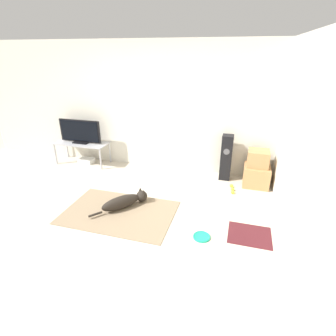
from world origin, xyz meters
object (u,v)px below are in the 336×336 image
(cardboard_box_upper, at_px, (258,158))
(tennis_ball_near_speaker, at_px, (231,186))
(cardboard_box_lower, at_px, (256,176))
(tv_stand, at_px, (82,145))
(tv, at_px, (80,132))
(tennis_ball_by_boxes, at_px, (232,189))
(floor_speaker, at_px, (226,158))
(tennis_ball_loose_on_carpet, at_px, (233,192))
(dog, at_px, (126,201))
(game_console, at_px, (87,160))
(frisbee, at_px, (202,237))

(cardboard_box_upper, height_order, tennis_ball_near_speaker, cardboard_box_upper)
(cardboard_box_lower, relative_size, tv_stand, 0.40)
(tv, xyz_separation_m, tennis_ball_by_boxes, (3.32, -0.41, -0.70))
(tv, bearing_deg, tennis_ball_by_boxes, -7.05)
(floor_speaker, height_order, tv, tv)
(tv_stand, bearing_deg, cardboard_box_lower, -0.89)
(cardboard_box_lower, relative_size, tv, 0.49)
(tv, bearing_deg, floor_speaker, 1.16)
(cardboard_box_upper, relative_size, tennis_ball_near_speaker, 5.67)
(tennis_ball_loose_on_carpet, bearing_deg, cardboard_box_lower, 49.86)
(tv, bearing_deg, dog, -40.70)
(floor_speaker, bearing_deg, cardboard_box_lower, -11.96)
(dog, bearing_deg, game_console, 137.88)
(floor_speaker, xyz_separation_m, tv, (-3.14, -0.06, 0.28))
(floor_speaker, bearing_deg, cardboard_box_upper, -10.46)
(tennis_ball_by_boxes, distance_m, tennis_ball_near_speaker, 0.13)
(cardboard_box_upper, xyz_separation_m, tennis_ball_near_speaker, (-0.42, -0.24, -0.50))
(tennis_ball_by_boxes, xyz_separation_m, game_console, (-3.28, 0.45, 0.02))
(tv, height_order, tennis_ball_near_speaker, tv)
(tv, relative_size, tennis_ball_by_boxes, 14.54)
(cardboard_box_lower, xyz_separation_m, cardboard_box_upper, (-0.01, 0.02, 0.34))
(game_console, bearing_deg, tv, -139.37)
(cardboard_box_lower, bearing_deg, tennis_ball_loose_on_carpet, -130.14)
(cardboard_box_upper, xyz_separation_m, game_console, (-3.67, 0.08, -0.49))
(tennis_ball_by_boxes, bearing_deg, tv_stand, 172.99)
(tv_stand, relative_size, tv, 1.23)
(cardboard_box_lower, height_order, tennis_ball_loose_on_carpet, cardboard_box_lower)
(dog, relative_size, cardboard_box_lower, 1.73)
(dog, xyz_separation_m, tennis_ball_near_speaker, (1.61, 1.17, -0.08))
(frisbee, bearing_deg, tv, 148.06)
(cardboard_box_lower, bearing_deg, tv_stand, 179.11)
(cardboard_box_lower, height_order, floor_speaker, floor_speaker)
(frisbee, height_order, tennis_ball_loose_on_carpet, tennis_ball_loose_on_carpet)
(dog, xyz_separation_m, tennis_ball_loose_on_carpet, (1.65, 0.93, -0.08))
(frisbee, xyz_separation_m, floor_speaker, (0.14, 1.93, 0.44))
(tv, distance_m, game_console, 0.68)
(dog, relative_size, floor_speaker, 0.90)
(frisbee, distance_m, tv_stand, 3.56)
(tv_stand, height_order, game_console, tv_stand)
(tv_stand, distance_m, tv, 0.30)
(dog, xyz_separation_m, tv, (-1.69, 1.45, 0.61))
(frisbee, distance_m, cardboard_box_upper, 2.03)
(cardboard_box_lower, relative_size, game_console, 1.50)
(cardboard_box_upper, xyz_separation_m, floor_speaker, (-0.57, 0.11, -0.09))
(cardboard_box_upper, distance_m, tv_stand, 3.72)
(dog, height_order, tv, tv)
(tennis_ball_near_speaker, bearing_deg, tennis_ball_loose_on_carpet, -81.41)
(frisbee, xyz_separation_m, tv, (-3.00, 1.87, 0.72))
(frisbee, xyz_separation_m, cardboard_box_upper, (0.71, 1.83, 0.52))
(frisbee, xyz_separation_m, tv_stand, (-3.00, 1.87, 0.42))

